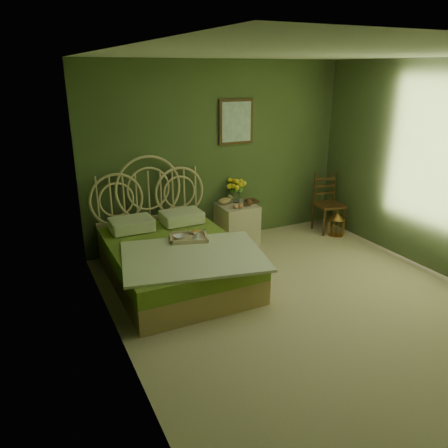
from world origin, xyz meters
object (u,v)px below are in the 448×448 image
bed (174,257)px  birdcage (337,225)px  nightstand (237,219)px  chair (327,199)px

bed → birdcage: bed is taller
nightstand → chair: bearing=-6.1°
chair → bed: bearing=-159.5°
bed → chair: bearing=12.6°
chair → birdcage: bearing=-82.2°
nightstand → birdcage: bearing=-16.5°
bed → birdcage: 2.82m
bed → nightstand: bearing=31.9°
chair → birdcage: size_ratio=2.56×
bed → chair: size_ratio=2.39×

